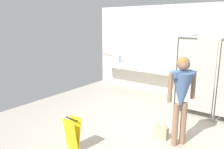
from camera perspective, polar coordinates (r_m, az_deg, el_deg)
ground_plane at (r=5.01m, az=1.98°, el=-14.42°), size 6.08×6.93×0.10m
wall_back at (r=7.38m, az=16.59°, el=5.80°), size 6.08×0.12×2.81m
wall_back_tile_band at (r=7.37m, az=16.24°, el=3.03°), size 6.08×0.01×0.06m
vanity_counter at (r=7.78m, az=6.81°, el=0.86°), size 2.58×0.59×0.98m
mirror_panel at (r=7.82m, az=7.78°, el=7.88°), size 2.48×0.02×1.13m
bathroom_stalls at (r=6.08m, az=26.01°, el=-0.02°), size 1.98×1.50×1.96m
person_standing at (r=4.25m, az=17.20°, el=-3.92°), size 0.55×0.55×1.67m
handbag at (r=4.72m, az=12.47°, el=-14.03°), size 0.24×0.13×0.38m
soap_dispenser at (r=8.24m, az=2.00°, el=3.91°), size 0.07×0.07×0.22m
paper_cup at (r=7.76m, az=3.72°, el=2.91°), size 0.07×0.07×0.08m
wet_floor_sign at (r=4.21m, az=-9.97°, el=-14.56°), size 0.28×0.19×0.62m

